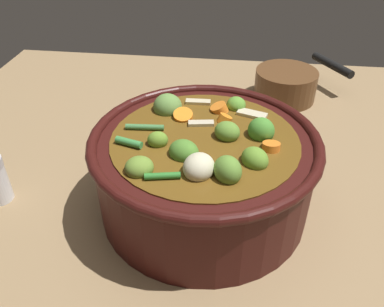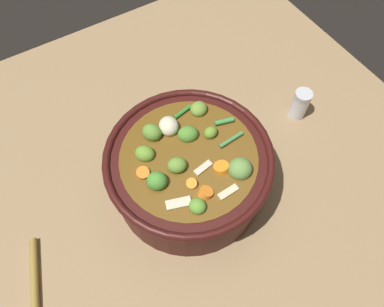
# 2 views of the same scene
# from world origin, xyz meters

# --- Properties ---
(ground_plane) EXTENTS (1.10, 1.10, 0.00)m
(ground_plane) POSITION_xyz_m (0.00, 0.00, 0.00)
(ground_plane) COLOR #8C704C
(cooking_pot) EXTENTS (0.31, 0.31, 0.14)m
(cooking_pot) POSITION_xyz_m (0.00, -0.00, 0.07)
(cooking_pot) COLOR #38110F
(cooking_pot) RESTS_ON ground_plane
(salt_shaker) EXTENTS (0.04, 0.04, 0.07)m
(salt_shaker) POSITION_xyz_m (0.02, -0.30, 0.04)
(salt_shaker) COLOR silver
(salt_shaker) RESTS_ON ground_plane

